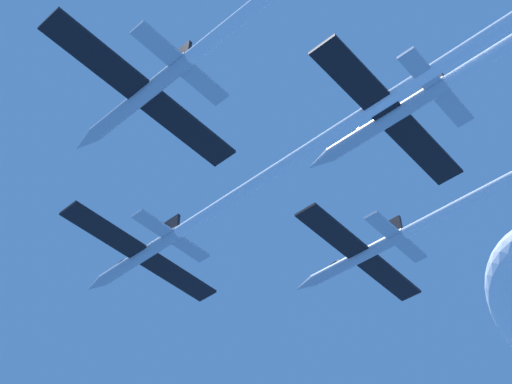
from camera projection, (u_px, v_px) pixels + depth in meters
name	position (u px, v px, depth m)	size (l,w,h in m)	color
jet_lead	(309.00, 149.00, 52.78)	(16.66, 62.99, 2.76)	#B2BAC6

